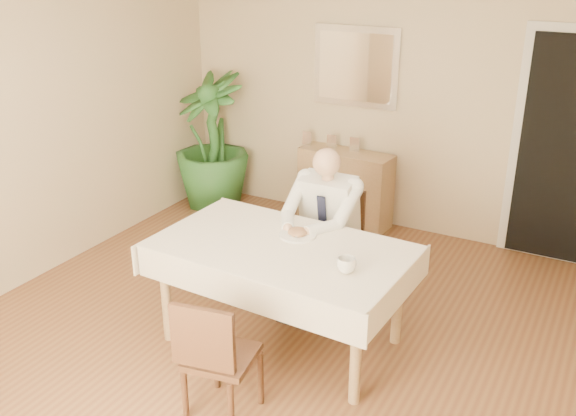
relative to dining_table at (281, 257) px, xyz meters
The scene contains 17 objects.
room 0.66m from the dining_table, 105.61° to the right, with size 5.00×5.02×2.60m.
doorway 2.76m from the dining_table, 56.78° to the left, with size 0.96×0.07×2.10m.
mirror 2.51m from the dining_table, 101.65° to the left, with size 0.86×0.04×0.76m.
dining_table is the anchor object (origin of this frame).
chair_far 0.90m from the dining_table, 90.00° to the left, with size 0.44×0.45×0.84m.
chair_near 0.92m from the dining_table, 86.46° to the right, with size 0.44×0.45×0.81m.
seated_man 0.59m from the dining_table, 90.00° to the left, with size 0.48×0.72×1.24m.
plate 0.21m from the dining_table, 81.80° to the left, with size 0.26×0.26×0.02m, color white.
food 0.22m from the dining_table, 81.80° to the left, with size 0.14×0.14×0.06m, color brown.
knife 0.18m from the dining_table, 62.26° to the left, with size 0.01×0.01×0.13m, color silver.
fork 0.17m from the dining_table, 95.82° to the left, with size 0.01×0.01×0.13m, color silver.
coffee_mug 0.57m from the dining_table, 14.23° to the right, with size 0.12×0.12×0.10m, color white.
sideboard 2.22m from the dining_table, 102.44° to the left, with size 0.94×0.32×0.75m, color #9E8155.
photo_frame_left 2.37m from the dining_table, 112.90° to the left, with size 0.10×0.02×0.14m, color silver.
photo_frame_center 2.29m from the dining_table, 106.60° to the left, with size 0.10×0.02×0.14m, color silver.
photo_frame_right 2.25m from the dining_table, 100.57° to the left, with size 0.10×0.02×0.14m, color silver.
potted_palm 2.72m from the dining_table, 134.99° to the left, with size 0.80×0.80×1.42m, color #235320.
Camera 1 is at (1.95, -3.22, 2.63)m, focal length 40.00 mm.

